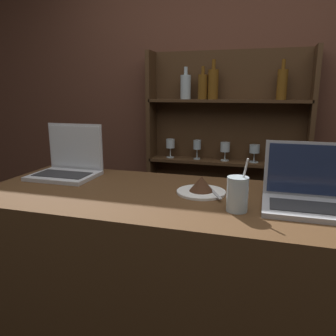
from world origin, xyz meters
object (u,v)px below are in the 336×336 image
at_px(water_glass, 237,194).
at_px(laptop_near, 68,165).
at_px(cake_plate, 201,187).
at_px(laptop_far, 313,195).

bearing_deg(water_glass, laptop_near, 162.48).
bearing_deg(laptop_near, cake_plate, -8.39).
bearing_deg(laptop_near, laptop_far, -8.19).
bearing_deg(cake_plate, water_glass, -46.42).
height_order(laptop_near, laptop_far, laptop_near).
bearing_deg(water_glass, cake_plate, 133.58).
distance_m(laptop_far, cake_plate, 0.41).
xyz_separation_m(laptop_near, water_glass, (0.83, -0.26, 0.01)).
xyz_separation_m(laptop_near, laptop_far, (1.08, -0.16, -0.01)).
bearing_deg(water_glass, laptop_far, 22.92).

